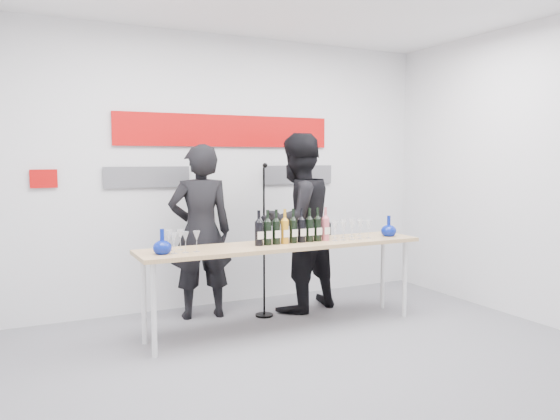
{
  "coord_description": "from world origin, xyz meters",
  "views": [
    {
      "loc": [
        -2.19,
        -3.77,
        1.65
      ],
      "look_at": [
        0.13,
        0.92,
        1.15
      ],
      "focal_mm": 35.0,
      "sensor_mm": 36.0,
      "label": 1
    }
  ],
  "objects_px": {
    "presenter_left": "(201,232)",
    "mic_stand": "(264,270)",
    "tasting_table": "(285,250)",
    "presenter_right": "(297,223)"
  },
  "relations": [
    {
      "from": "tasting_table",
      "to": "presenter_right",
      "type": "relative_size",
      "value": 1.46
    },
    {
      "from": "tasting_table",
      "to": "presenter_left",
      "type": "height_order",
      "value": "presenter_left"
    },
    {
      "from": "tasting_table",
      "to": "presenter_left",
      "type": "distance_m",
      "value": 0.96
    },
    {
      "from": "presenter_left",
      "to": "presenter_right",
      "type": "bearing_deg",
      "value": 176.62
    },
    {
      "from": "presenter_left",
      "to": "presenter_right",
      "type": "distance_m",
      "value": 1.04
    },
    {
      "from": "presenter_left",
      "to": "mic_stand",
      "type": "xyz_separation_m",
      "value": [
        0.59,
        -0.27,
        -0.41
      ]
    },
    {
      "from": "presenter_left",
      "to": "mic_stand",
      "type": "distance_m",
      "value": 0.77
    },
    {
      "from": "tasting_table",
      "to": "mic_stand",
      "type": "bearing_deg",
      "value": 89.29
    },
    {
      "from": "tasting_table",
      "to": "mic_stand",
      "type": "xyz_separation_m",
      "value": [
        0.0,
        0.48,
        -0.29
      ]
    },
    {
      "from": "mic_stand",
      "to": "tasting_table",
      "type": "bearing_deg",
      "value": -109.68
    }
  ]
}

